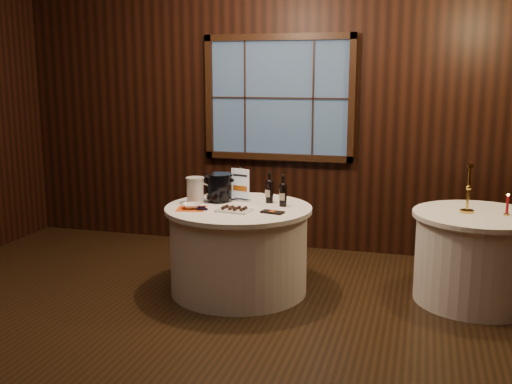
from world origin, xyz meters
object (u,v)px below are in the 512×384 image
(main_table, at_px, (239,249))
(side_table, at_px, (476,257))
(sign_stand, at_px, (241,189))
(port_bottle_left, at_px, (269,189))
(glass_pitcher, at_px, (195,190))
(cracker_bowl, at_px, (191,206))
(chocolate_plate, at_px, (234,209))
(chocolate_box, at_px, (272,212))
(brass_candlestick, at_px, (468,195))
(ice_bucket, at_px, (219,187))
(grape_bunch, at_px, (201,209))
(port_bottle_right, at_px, (283,193))
(red_candle, at_px, (507,207))

(main_table, height_order, side_table, same)
(sign_stand, relative_size, port_bottle_left, 1.09)
(sign_stand, bearing_deg, glass_pitcher, -133.83)
(cracker_bowl, bearing_deg, sign_stand, 53.95)
(chocolate_plate, relative_size, chocolate_box, 1.63)
(port_bottle_left, xyz_separation_m, brass_candlestick, (1.68, 0.08, 0.03))
(side_table, bearing_deg, ice_bucket, -176.29)
(cracker_bowl, bearing_deg, grape_bunch, -21.25)
(sign_stand, relative_size, brass_candlestick, 0.74)
(port_bottle_right, bearing_deg, chocolate_box, -93.00)
(main_table, bearing_deg, port_bottle_right, 18.28)
(side_table, bearing_deg, red_candle, -3.77)
(main_table, bearing_deg, brass_candlestick, 9.07)
(cracker_bowl, distance_m, brass_candlestick, 2.32)
(brass_candlestick, relative_size, red_candle, 2.26)
(port_bottle_left, bearing_deg, grape_bunch, -118.59)
(grape_bunch, bearing_deg, glass_pitcher, 120.53)
(port_bottle_left, relative_size, chocolate_box, 1.50)
(ice_bucket, bearing_deg, chocolate_box, -28.39)
(sign_stand, height_order, chocolate_box, sign_stand)
(cracker_bowl, bearing_deg, port_bottle_left, 35.14)
(port_bottle_left, xyz_separation_m, grape_bunch, (-0.48, -0.45, -0.10))
(chocolate_plate, xyz_separation_m, chocolate_box, (0.33, 0.02, -0.01))
(red_candle, bearing_deg, sign_stand, -178.84)
(port_bottle_left, xyz_separation_m, chocolate_box, (0.12, -0.38, -0.11))
(chocolate_plate, relative_size, glass_pitcher, 1.30)
(main_table, bearing_deg, ice_bucket, 146.32)
(port_bottle_right, bearing_deg, grape_bunch, -148.66)
(ice_bucket, bearing_deg, red_candle, 3.07)
(grape_bunch, bearing_deg, chocolate_box, 6.97)
(grape_bunch, bearing_deg, sign_stand, 66.67)
(port_bottle_right, height_order, grape_bunch, port_bottle_right)
(red_candle, bearing_deg, ice_bucket, -176.93)
(glass_pitcher, bearing_deg, side_table, -12.99)
(glass_pitcher, bearing_deg, cracker_bowl, -97.40)
(brass_candlestick, bearing_deg, glass_pitcher, -173.34)
(grape_bunch, bearing_deg, chocolate_plate, 10.07)
(sign_stand, bearing_deg, red_candle, 17.33)
(side_table, distance_m, grape_bunch, 2.35)
(chocolate_plate, distance_m, grape_bunch, 0.28)
(chocolate_box, xyz_separation_m, cracker_bowl, (-0.71, -0.03, 0.02))
(ice_bucket, bearing_deg, grape_bunch, -93.35)
(port_bottle_left, relative_size, cracker_bowl, 1.74)
(grape_bunch, bearing_deg, red_candle, 11.84)
(sign_stand, bearing_deg, ice_bucket, -138.58)
(chocolate_box, distance_m, red_candle, 1.92)
(grape_bunch, height_order, cracker_bowl, cracker_bowl)
(cracker_bowl, relative_size, red_candle, 0.89)
(chocolate_box, relative_size, glass_pitcher, 0.80)
(chocolate_plate, relative_size, red_candle, 1.67)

